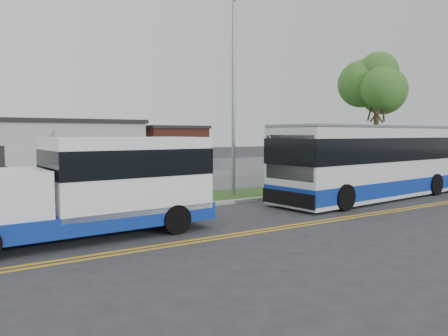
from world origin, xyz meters
TOP-DOWN VIEW (x-y plane):
  - ground at (0.00, 0.00)m, footprint 140.00×140.00m
  - lane_line_north at (0.00, -3.85)m, footprint 70.00×0.12m
  - lane_line_south at (0.00, -4.15)m, footprint 70.00×0.12m
  - curb at (0.00, 1.10)m, footprint 80.00×0.30m
  - verge at (0.00, 2.90)m, footprint 80.00×3.30m
  - parking_lot at (0.00, 17.00)m, footprint 80.00×25.00m
  - brick_wing at (10.50, 26.00)m, footprint 6.30×7.30m
  - tree_east at (14.00, 3.00)m, footprint 5.20×5.20m
  - streetlight_near at (3.00, 2.73)m, footprint 0.35×1.53m
  - shuttle_bus at (-4.91, -1.77)m, footprint 7.93×2.91m
  - transit_bus at (8.82, -1.19)m, footprint 12.77×3.90m
  - pedestrian at (-7.25, 1.90)m, footprint 0.80×0.65m
  - parked_car_a at (-2.86, 10.49)m, footprint 1.83×4.67m
  - grocery_bag_right at (-6.95, 2.15)m, footprint 0.32×0.32m

SIDE VIEW (x-z plane):
  - ground at x=0.00m, z-range 0.00..0.00m
  - lane_line_north at x=0.00m, z-range 0.00..0.01m
  - lane_line_south at x=0.00m, z-range 0.00..0.01m
  - verge at x=0.00m, z-range 0.00..0.10m
  - parking_lot at x=0.00m, z-range 0.00..0.10m
  - curb at x=0.00m, z-range 0.00..0.15m
  - grocery_bag_right at x=-6.95m, z-range 0.10..0.42m
  - parked_car_a at x=-2.86m, z-range 0.10..1.61m
  - pedestrian at x=-7.25m, z-range 0.10..1.99m
  - shuttle_bus at x=-4.91m, z-range 0.10..3.10m
  - transit_bus at x=8.82m, z-range 0.02..3.51m
  - brick_wing at x=10.50m, z-range 0.01..3.91m
  - streetlight_near at x=3.00m, z-range 0.48..9.98m
  - tree_east at x=14.00m, z-range 2.04..10.37m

